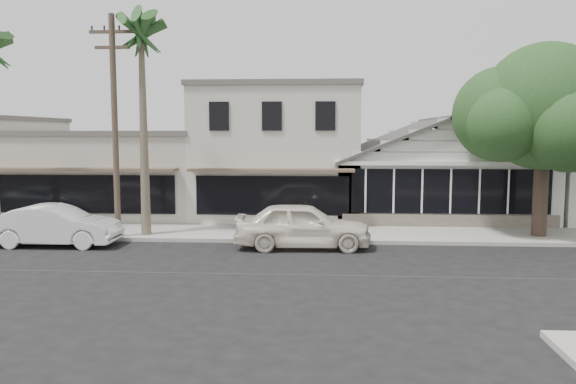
# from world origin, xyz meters

# --- Properties ---
(ground) EXTENTS (140.00, 140.00, 0.00)m
(ground) POSITION_xyz_m (0.00, 0.00, 0.00)
(ground) COLOR black
(ground) RESTS_ON ground
(sidewalk_north) EXTENTS (90.00, 3.50, 0.15)m
(sidewalk_north) POSITION_xyz_m (-8.00, 6.75, 0.07)
(sidewalk_north) COLOR #9E9991
(sidewalk_north) RESTS_ON ground
(corner_shop) EXTENTS (10.40, 8.60, 5.10)m
(corner_shop) POSITION_xyz_m (5.00, 12.47, 2.62)
(corner_shop) COLOR white
(corner_shop) RESTS_ON ground
(row_building_near) EXTENTS (8.00, 10.00, 6.50)m
(row_building_near) POSITION_xyz_m (-3.00, 13.50, 3.25)
(row_building_near) COLOR beige
(row_building_near) RESTS_ON ground
(row_building_midnear) EXTENTS (10.00, 10.00, 4.20)m
(row_building_midnear) POSITION_xyz_m (-12.00, 13.50, 2.10)
(row_building_midnear) COLOR beige
(row_building_midnear) RESTS_ON ground
(utility_pole) EXTENTS (1.80, 0.24, 9.00)m
(utility_pole) POSITION_xyz_m (-9.00, 5.20, 4.79)
(utility_pole) COLOR brown
(utility_pole) RESTS_ON ground
(car_0) EXTENTS (5.20, 2.25, 1.75)m
(car_0) POSITION_xyz_m (-1.43, 4.09, 0.87)
(car_0) COLOR white
(car_0) RESTS_ON ground
(car_1) EXTENTS (4.82, 1.72, 1.58)m
(car_1) POSITION_xyz_m (-10.95, 3.89, 0.79)
(car_1) COLOR white
(car_1) RESTS_ON ground
(shade_tree) EXTENTS (7.17, 6.48, 7.95)m
(shade_tree) POSITION_xyz_m (8.12, 6.72, 5.23)
(shade_tree) COLOR #4C3B2E
(shade_tree) RESTS_ON ground
(palm_east) EXTENTS (2.89, 2.89, 9.61)m
(palm_east) POSITION_xyz_m (-8.00, 5.71, 8.28)
(palm_east) COLOR #726651
(palm_east) RESTS_ON ground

